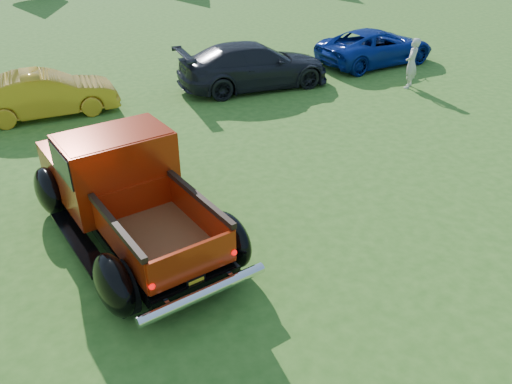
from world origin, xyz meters
name	(u,v)px	position (x,y,z in m)	size (l,w,h in m)	color
ground	(236,255)	(0.00, 0.00, 0.00)	(120.00, 120.00, 0.00)	#33611B
pickup_truck	(120,186)	(-1.61, 1.52, 0.90)	(3.38, 5.39, 1.89)	black
show_car_yellow	(46,94)	(-2.79, 8.06, 0.62)	(1.32, 3.78, 1.25)	gold
show_car_grey	(254,66)	(3.50, 8.36, 0.71)	(2.00, 4.91, 1.43)	black
show_car_blue	(376,47)	(8.70, 9.34, 0.63)	(2.10, 4.55, 1.26)	navy
spectator	(412,63)	(8.20, 6.54, 0.79)	(0.58, 0.38, 1.58)	beige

